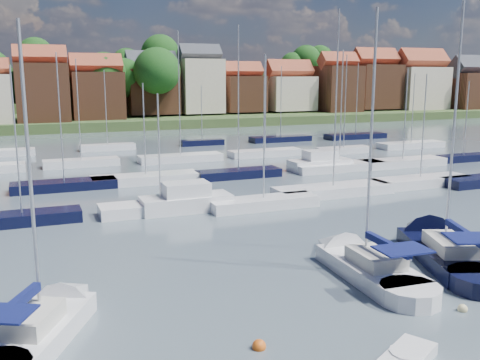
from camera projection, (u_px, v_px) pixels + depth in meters
name	position (u px, v px, depth m)	size (l,w,h in m)	color
ground	(183.00, 167.00, 61.59)	(260.00, 260.00, 0.00)	#4A5964
sailboat_left	(48.00, 322.00, 21.87)	(6.74, 9.87, 13.36)	white
sailboat_centre	(358.00, 263.00, 28.87)	(3.47, 10.94, 14.71)	white
sailboat_navy	(437.00, 246.00, 31.70)	(7.53, 13.06, 17.52)	black
tender	(407.00, 358.00, 19.35)	(3.04, 2.48, 0.60)	white
buoy_c	(259.00, 349.00, 20.50)	(0.54, 0.54, 0.54)	#D85914
buoy_d	(462.00, 311.00, 23.78)	(0.43, 0.43, 0.43)	beige
buoy_e	(380.00, 246.00, 32.78)	(0.41, 0.41, 0.41)	beige
buoy_g	(431.00, 260.00, 30.30)	(0.44, 0.44, 0.44)	beige
marina_field	(212.00, 168.00, 57.77)	(79.62, 41.41, 15.93)	white
far_shore_town	(99.00, 97.00, 146.05)	(212.46, 90.00, 22.27)	#435229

